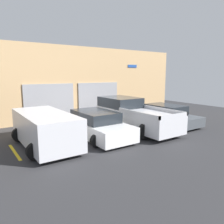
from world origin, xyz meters
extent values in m
plane|color=#2D2D30|center=(0.00, 0.00, 0.00)|extent=(28.00, 28.00, 0.00)
cube|color=tan|center=(0.00, 3.30, 2.55)|extent=(17.87, 0.60, 5.09)
cube|color=#939399|center=(-2.07, 2.96, 1.28)|extent=(3.33, 0.08, 2.56)
cube|color=#939399|center=(1.67, 2.96, 1.28)|extent=(3.33, 0.08, 2.56)
cube|color=#1E4799|center=(4.92, 2.97, 3.82)|extent=(0.90, 0.03, 0.22)
cube|color=silver|center=(1.30, -1.77, 0.69)|extent=(1.97, 5.54, 0.94)
cube|color=#1E2328|center=(1.30, -0.25, 1.46)|extent=(1.82, 2.49, 0.60)
cube|color=silver|center=(0.35, -3.02, 1.25)|extent=(0.08, 3.05, 0.18)
cube|color=silver|center=(2.25, -3.02, 1.25)|extent=(0.08, 3.05, 0.18)
cube|color=silver|center=(1.30, -4.50, 1.25)|extent=(1.97, 0.08, 0.18)
cylinder|color=black|center=(0.42, -0.05, 0.40)|extent=(0.80, 0.22, 0.80)
cylinder|color=black|center=(2.18, -0.05, 0.40)|extent=(0.80, 0.22, 0.80)
cylinder|color=black|center=(0.42, -3.49, 0.40)|extent=(0.80, 0.22, 0.80)
cylinder|color=black|center=(2.18, -3.49, 0.40)|extent=(0.80, 0.22, 0.80)
cube|color=white|center=(-1.30, -1.77, 0.48)|extent=(1.83, 4.55, 0.69)
cube|color=#1E2328|center=(-1.30, -1.66, 1.08)|extent=(1.61, 2.50, 0.51)
cylinder|color=black|center=(-2.11, -0.36, 0.30)|extent=(0.61, 0.22, 0.61)
cylinder|color=black|center=(-0.50, -0.36, 0.30)|extent=(0.61, 0.22, 0.61)
cylinder|color=black|center=(-2.11, -3.18, 0.30)|extent=(0.61, 0.22, 0.61)
cylinder|color=black|center=(-0.50, -3.18, 0.30)|extent=(0.61, 0.22, 0.61)
cube|color=#474C51|center=(3.90, -1.77, 0.43)|extent=(1.71, 4.38, 0.56)
cube|color=#1E2328|center=(3.90, -1.66, 0.97)|extent=(1.51, 2.41, 0.53)
cylinder|color=black|center=(3.16, -0.41, 0.33)|extent=(0.65, 0.22, 0.65)
cylinder|color=black|center=(4.65, -0.41, 0.33)|extent=(0.65, 0.22, 0.65)
cylinder|color=black|center=(3.16, -3.13, 0.33)|extent=(0.65, 0.22, 0.65)
cylinder|color=black|center=(4.65, -3.13, 0.33)|extent=(0.65, 0.22, 0.65)
cube|color=silver|center=(-3.90, -1.77, 0.84)|extent=(1.84, 4.42, 1.33)
cube|color=#1E2328|center=(-3.90, 0.39, 1.26)|extent=(1.65, 0.06, 0.28)
cylinder|color=black|center=(-4.71, -0.40, 0.34)|extent=(0.69, 0.22, 0.69)
cylinder|color=black|center=(-3.09, -0.40, 0.34)|extent=(0.69, 0.22, 0.69)
cylinder|color=black|center=(-4.71, -3.14, 0.34)|extent=(0.69, 0.22, 0.69)
cylinder|color=black|center=(-3.09, -3.14, 0.34)|extent=(0.69, 0.22, 0.69)
cube|color=gold|center=(-5.20, -1.77, 0.00)|extent=(0.12, 2.20, 0.01)
cube|color=gold|center=(-2.60, -1.77, 0.00)|extent=(0.12, 2.20, 0.01)
cube|color=gold|center=(0.00, -1.77, 0.00)|extent=(0.12, 2.20, 0.01)
cube|color=gold|center=(2.60, -1.77, 0.00)|extent=(0.12, 2.20, 0.01)
cube|color=gold|center=(5.20, -1.77, 0.00)|extent=(0.12, 2.20, 0.01)
camera|label=1|loc=(-6.72, -11.12, 3.16)|focal=35.00mm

